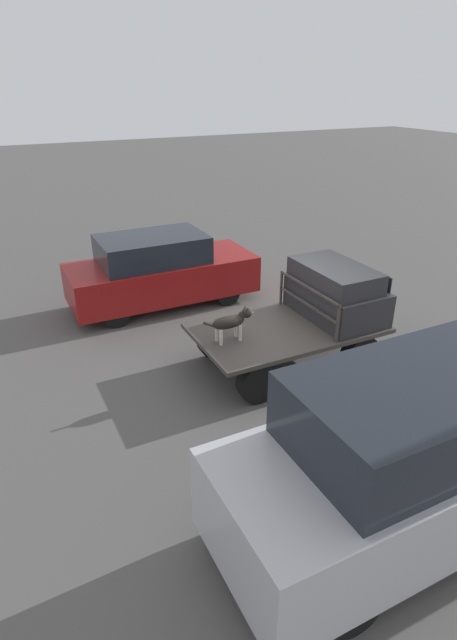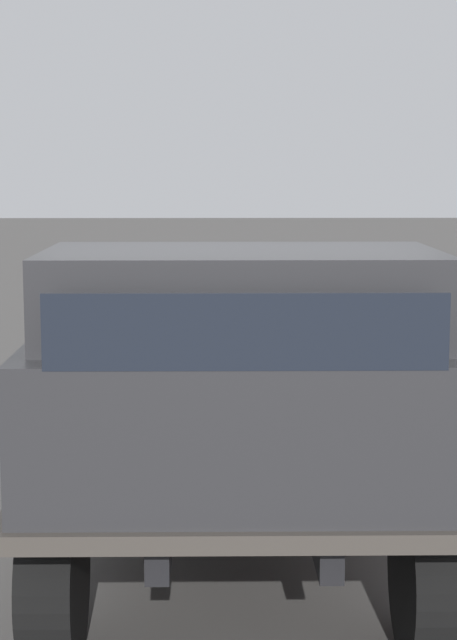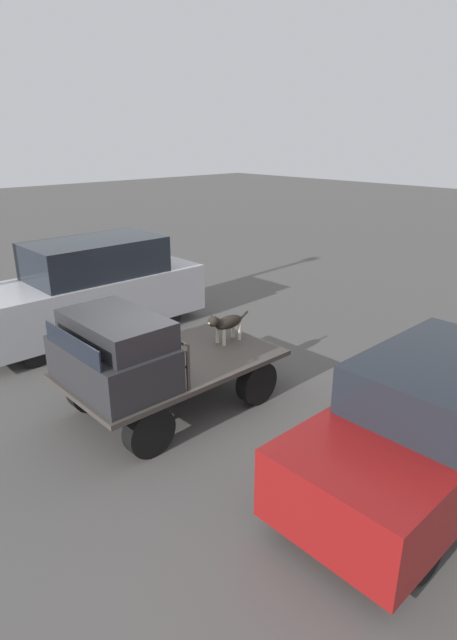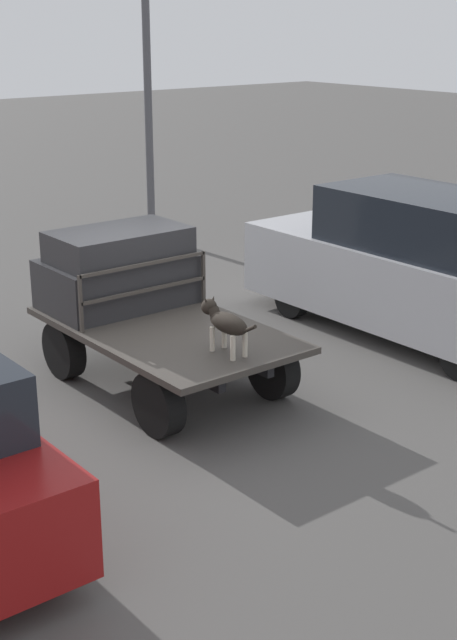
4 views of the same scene
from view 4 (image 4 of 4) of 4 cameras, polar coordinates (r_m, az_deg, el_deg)
ground_plane at (r=11.33m, az=-4.01°, el=-4.25°), size 80.00×80.00×0.00m
flatbed_truck at (r=11.12m, az=-4.08°, el=-1.49°), size 3.49×2.00×0.81m
truck_cab at (r=11.75m, az=-7.12°, el=3.23°), size 1.21×1.88×1.04m
truck_headboard at (r=11.23m, az=-5.38°, el=2.50°), size 0.04×1.88×0.72m
dog at (r=10.04m, az=-0.25°, el=-0.11°), size 0.97×0.23×0.60m
parked_pickup_far at (r=13.06m, az=11.76°, el=3.35°), size 5.23×1.88×2.14m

